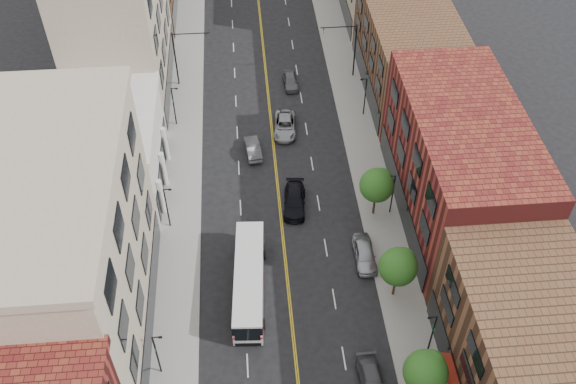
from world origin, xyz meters
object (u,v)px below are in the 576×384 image
object	(u,v)px
car_parked_far	(365,254)
city_bus	(249,279)
car_lane_behind	(253,148)
car_parked_mid	(372,382)
car_lane_b	(285,125)
car_lane_c	(290,81)
car_lane_a	(295,201)

from	to	relation	value
car_parked_far	city_bus	bearing A→B (deg)	-166.17
city_bus	car_lane_behind	distance (m)	18.85
car_lane_behind	car_parked_far	bearing A→B (deg)	115.17
car_parked_mid	car_lane_b	bearing A→B (deg)	95.36
car_parked_mid	car_lane_c	xyz separation A→B (m)	(-2.90, 41.30, 0.02)
car_parked_far	car_lane_b	bearing A→B (deg)	106.30
car_parked_mid	car_lane_c	world-z (taller)	car_lane_c
car_lane_behind	car_lane_a	world-z (taller)	car_lane_a
car_parked_far	car_lane_behind	xyz separation A→B (m)	(-9.73, 16.02, -0.10)
car_parked_mid	car_lane_behind	bearing A→B (deg)	103.54
city_bus	car_lane_a	size ratio (longest dim) A/B	2.20
car_lane_b	car_lane_c	world-z (taller)	car_lane_b
city_bus	car_parked_far	bearing A→B (deg)	17.86
city_bus	car_parked_mid	size ratio (longest dim) A/B	2.44
car_lane_a	car_lane_c	bearing A→B (deg)	92.42
car_lane_a	car_lane_b	world-z (taller)	car_lane_a
car_parked_mid	car_lane_c	bearing A→B (deg)	91.84
car_lane_c	car_parked_mid	bearing A→B (deg)	-88.14
car_parked_far	car_lane_a	bearing A→B (deg)	127.81
car_parked_mid	car_lane_c	size ratio (longest dim) A/B	1.14
car_lane_behind	car_lane_a	bearing A→B (deg)	108.08
car_parked_far	car_lane_behind	size ratio (longest dim) A/B	1.10
car_parked_mid	car_parked_far	world-z (taller)	car_parked_far
car_parked_mid	car_lane_c	distance (m)	41.40
city_bus	car_lane_b	bearing A→B (deg)	81.07
car_parked_mid	car_lane_a	bearing A→B (deg)	99.75
car_lane_a	car_parked_mid	bearing A→B (deg)	-71.82
car_parked_mid	car_parked_far	size ratio (longest dim) A/B	1.00
city_bus	car_lane_b	xyz separation A→B (m)	(4.99, 22.42, -0.97)
car_lane_behind	car_lane_c	xyz separation A→B (m)	(5.24, 12.39, -0.00)
car_parked_far	car_lane_c	size ratio (longest dim) A/B	1.14
car_lane_b	car_parked_far	bearing A→B (deg)	-68.08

